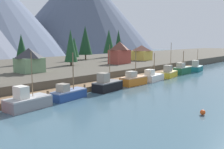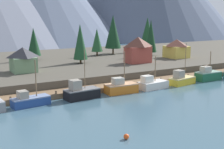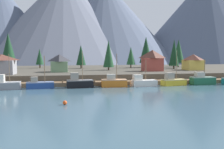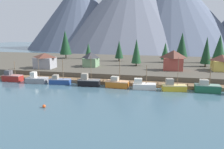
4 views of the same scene
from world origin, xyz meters
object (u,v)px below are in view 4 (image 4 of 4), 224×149
conifer_far_left (119,49)px  channel_buoy (44,106)px  conifer_mid_left (220,47)px  fishing_boat_white (143,85)px  house_green (91,59)px  house_grey (45,60)px  conifer_back_right (136,51)px  fishing_boat_yellow (173,87)px  fishing_boat_grey (37,79)px  fishing_boat_green (207,88)px  conifer_near_right (165,51)px  fishing_boat_orange (117,83)px  conifer_near_left (65,42)px  house_red (173,60)px  fishing_boat_red (12,77)px  fishing_boat_black (88,82)px  conifer_centre (206,50)px  fishing_boat_blue (59,81)px  conifer_back_left (88,49)px  house_yellow (222,62)px

conifer_far_left → channel_buoy: conifer_far_left is taller
conifer_mid_left → channel_buoy: 76.86m
fishing_boat_white → house_green: 29.08m
house_grey → conifer_back_right: conifer_back_right is taller
fishing_boat_white → fishing_boat_yellow: fishing_boat_yellow is taller
fishing_boat_grey → fishing_boat_green: bearing=-4.0°
conifer_near_right → conifer_mid_left: conifer_mid_left is taller
fishing_boat_orange → conifer_near_left: size_ratio=0.60×
fishing_boat_grey → conifer_mid_left: bearing=28.8°
fishing_boat_yellow → house_red: size_ratio=1.32×
fishing_boat_red → conifer_far_left: bearing=53.6°
fishing_boat_black → fishing_boat_white: bearing=-4.9°
fishing_boat_white → house_grey: bearing=157.1°
conifer_near_left → fishing_boat_orange: bearing=-50.0°
fishing_boat_red → fishing_boat_grey: fishing_boat_grey is taller
fishing_boat_red → conifer_centre: 69.27m
fishing_boat_black → conifer_near_right: conifer_near_right is taller
fishing_boat_black → house_red: house_red is taller
conifer_far_left → house_red: bearing=-40.0°
fishing_boat_blue → conifer_back_left: (-4.67, 41.22, 6.04)m
conifer_near_left → channel_buoy: bearing=-69.7°
fishing_boat_orange → conifer_near_left: bearing=133.6°
house_yellow → conifer_near_right: conifer_near_right is taller
house_yellow → conifer_back_left: size_ratio=0.82×
fishing_boat_yellow → fishing_boat_orange: bearing=169.4°
fishing_boat_grey → channel_buoy: size_ratio=11.62×
conifer_near_right → conifer_back_right: size_ratio=0.82×
conifer_back_left → conifer_far_left: bearing=-17.2°
fishing_boat_white → house_yellow: bearing=35.1°
house_yellow → conifer_centre: size_ratio=0.56×
conifer_far_left → channel_buoy: (-5.15, -56.33, -7.35)m
conifer_back_right → conifer_mid_left: bearing=24.8°
house_grey → conifer_back_left: (6.64, 29.42, 1.69)m
fishing_boat_blue → fishing_boat_orange: 17.82m
fishing_boat_red → house_red: house_red is taller
fishing_boat_blue → conifer_near_right: 48.54m
fishing_boat_red → fishing_boat_black: fishing_boat_black is taller
fishing_boat_black → fishing_boat_blue: bearing=174.7°
conifer_near_right → conifer_far_left: 20.04m
channel_buoy → conifer_centre: bearing=50.4°
fishing_boat_white → house_red: (8.55, 17.62, 5.04)m
conifer_centre → house_green: bearing=-167.5°
house_red → conifer_far_left: size_ratio=0.76×
fishing_boat_yellow → house_green: 35.42m
house_red → conifer_mid_left: size_ratio=0.58×
fishing_boat_grey → fishing_boat_blue: bearing=-2.3°
fishing_boat_blue → fishing_boat_orange: (17.82, -0.06, 0.15)m
conifer_back_right → channel_buoy: bearing=-107.6°
fishing_boat_black → conifer_mid_left: 60.18m
fishing_boat_grey → fishing_boat_green: 49.44m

